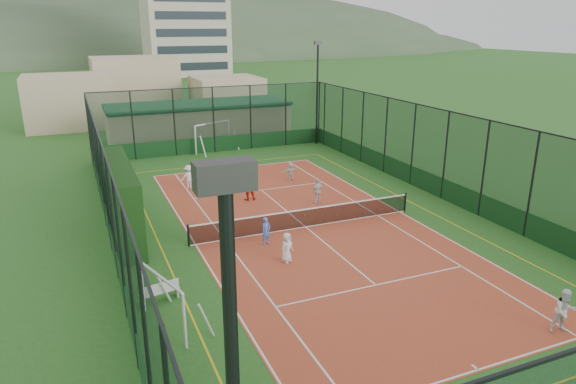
% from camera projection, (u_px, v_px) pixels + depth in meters
% --- Properties ---
extents(ground, '(300.00, 300.00, 0.00)m').
position_uv_depth(ground, '(306.00, 227.00, 25.20)').
color(ground, '#245D20').
rests_on(ground, ground).
extents(court_slab, '(11.17, 23.97, 0.01)m').
position_uv_depth(court_slab, '(306.00, 227.00, 25.20)').
color(court_slab, '#A13923').
rests_on(court_slab, ground).
extents(tennis_net, '(11.67, 0.12, 1.06)m').
position_uv_depth(tennis_net, '(306.00, 217.00, 25.04)').
color(tennis_net, black).
rests_on(tennis_net, ground).
extents(perimeter_fence, '(18.12, 34.12, 5.00)m').
position_uv_depth(perimeter_fence, '(306.00, 179.00, 24.42)').
color(perimeter_fence, black).
rests_on(perimeter_fence, ground).
extents(floodlight_ne, '(0.60, 0.26, 8.25)m').
position_uv_depth(floodlight_ne, '(317.00, 94.00, 41.62)').
color(floodlight_ne, black).
rests_on(floodlight_ne, ground).
extents(clubhouse, '(15.20, 7.20, 3.15)m').
position_uv_depth(clubhouse, '(199.00, 121.00, 43.98)').
color(clubhouse, tan).
rests_on(clubhouse, ground).
extents(distant_hills, '(200.00, 60.00, 24.00)m').
position_uv_depth(distant_hills, '(101.00, 57.00, 156.58)').
color(distant_hills, '#384C33').
rests_on(distant_hills, ground).
extents(hedge_left, '(1.17, 7.77, 3.40)m').
position_uv_depth(hedge_left, '(121.00, 199.00, 24.03)').
color(hedge_left, black).
rests_on(hedge_left, ground).
extents(white_bench, '(1.48, 0.67, 0.81)m').
position_uv_depth(white_bench, '(159.00, 291.00, 18.37)').
color(white_bench, white).
rests_on(white_bench, ground).
extents(futsal_goal_near, '(3.05, 1.71, 1.89)m').
position_uv_depth(futsal_goal_near, '(162.00, 303.00, 16.53)').
color(futsal_goal_near, white).
rests_on(futsal_goal_near, ground).
extents(futsal_goal_far, '(3.54, 2.33, 2.21)m').
position_uv_depth(futsal_goal_far, '(213.00, 137.00, 40.01)').
color(futsal_goal_far, white).
rests_on(futsal_goal_far, ground).
extents(child_near_left, '(0.75, 0.66, 1.29)m').
position_uv_depth(child_near_left, '(287.00, 247.00, 21.35)').
color(child_near_left, white).
rests_on(child_near_left, court_slab).
extents(child_near_mid, '(0.55, 0.46, 1.30)m').
position_uv_depth(child_near_mid, '(266.00, 231.00, 23.02)').
color(child_near_mid, '#4A72D3').
rests_on(child_near_mid, court_slab).
extents(child_near_right, '(0.88, 0.78, 1.52)m').
position_uv_depth(child_near_right, '(565.00, 311.00, 16.39)').
color(child_near_right, white).
rests_on(child_near_right, court_slab).
extents(child_far_left, '(0.93, 0.54, 1.44)m').
position_uv_depth(child_far_left, '(189.00, 177.00, 30.92)').
color(child_far_left, white).
rests_on(child_far_left, court_slab).
extents(child_far_right, '(0.87, 0.48, 1.41)m').
position_uv_depth(child_far_right, '(318.00, 191.00, 28.34)').
color(child_far_right, silver).
rests_on(child_far_right, court_slab).
extents(child_far_back, '(1.11, 0.61, 1.14)m').
position_uv_depth(child_far_back, '(291.00, 171.00, 32.63)').
color(child_far_back, silver).
rests_on(child_far_back, court_slab).
extents(coach, '(0.87, 0.70, 1.70)m').
position_uv_depth(coach, '(248.00, 185.00, 28.86)').
color(coach, red).
rests_on(coach, court_slab).
extents(tennis_balls, '(2.49, 0.97, 0.07)m').
position_uv_depth(tennis_balls, '(310.00, 215.00, 26.68)').
color(tennis_balls, '#CCE033').
rests_on(tennis_balls, court_slab).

